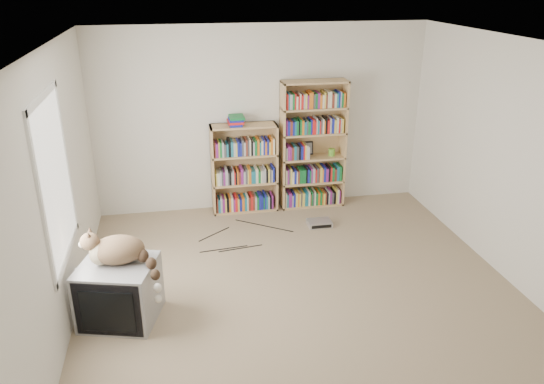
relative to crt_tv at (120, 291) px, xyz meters
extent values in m
cube|color=tan|center=(1.80, -0.05, -0.29)|extent=(4.50, 5.00, 0.01)
cube|color=silver|center=(1.80, 2.45, 0.96)|extent=(4.50, 0.02, 2.50)
cube|color=silver|center=(1.80, -2.55, 0.96)|extent=(4.50, 0.02, 2.50)
cube|color=silver|center=(-0.45, -0.05, 0.96)|extent=(0.02, 5.00, 2.50)
cube|color=silver|center=(4.05, -0.05, 0.96)|extent=(0.02, 5.00, 2.50)
cube|color=white|center=(1.80, -0.05, 2.21)|extent=(4.50, 5.00, 0.02)
cube|color=white|center=(-0.44, 0.15, 1.11)|extent=(0.02, 1.22, 1.52)
cube|color=gray|center=(0.00, -0.01, 0.00)|extent=(0.82, 0.77, 0.59)
cube|color=black|center=(-0.08, -0.29, 0.00)|extent=(0.60, 0.20, 0.54)
cube|color=black|center=(-0.09, -0.31, -0.01)|extent=(0.48, 0.15, 0.41)
cube|color=black|center=(0.03, 0.12, -0.01)|extent=(0.48, 0.43, 0.35)
ellipsoid|color=#322514|center=(0.03, 0.03, 0.43)|extent=(0.49, 0.32, 0.27)
ellipsoid|color=#322514|center=(0.15, 0.03, 0.42)|extent=(0.22, 0.24, 0.20)
ellipsoid|color=tan|center=(-0.14, 0.01, 0.42)|extent=(0.19, 0.19, 0.22)
ellipsoid|color=#322514|center=(-0.21, 0.02, 0.54)|extent=(0.17, 0.16, 0.16)
sphere|color=beige|center=(-0.27, 0.02, 0.52)|extent=(0.07, 0.07, 0.07)
cone|color=black|center=(-0.20, -0.02, 0.62)|extent=(0.06, 0.08, 0.08)
cone|color=black|center=(-0.20, 0.08, 0.62)|extent=(0.06, 0.08, 0.08)
cube|color=#A78153|center=(2.05, 2.29, 0.59)|extent=(0.03, 0.30, 1.77)
cube|color=#A78153|center=(2.91, 2.29, 0.59)|extent=(0.02, 0.30, 1.77)
cube|color=#A78153|center=(2.48, 2.43, 0.59)|extent=(0.89, 0.03, 1.77)
cube|color=#A78153|center=(2.48, 2.29, 1.47)|extent=(0.89, 0.30, 0.02)
cube|color=#A78153|center=(2.48, 2.29, -0.28)|extent=(0.89, 0.30, 0.03)
cube|color=#A78153|center=(2.48, 2.29, 0.07)|extent=(0.89, 0.30, 0.03)
cube|color=#A78153|center=(2.48, 2.29, 0.42)|extent=(0.89, 0.30, 0.02)
cube|color=#A78153|center=(2.48, 2.29, 0.77)|extent=(0.89, 0.30, 0.02)
cube|color=#A78153|center=(2.48, 2.29, 1.12)|extent=(0.89, 0.30, 0.02)
cube|color=red|center=(2.48, 2.29, -0.17)|extent=(0.81, 0.24, 0.19)
cube|color=#172099|center=(2.48, 2.29, 0.18)|extent=(0.81, 0.24, 0.19)
cube|color=#136C2F|center=(2.48, 2.29, 0.53)|extent=(0.81, 0.24, 0.19)
cube|color=beige|center=(2.48, 2.29, 0.88)|extent=(0.81, 0.24, 0.19)
cube|color=black|center=(2.48, 2.29, 1.23)|extent=(0.81, 0.24, 0.19)
cube|color=#A78153|center=(1.09, 2.29, 0.32)|extent=(0.02, 0.30, 1.22)
cube|color=#A78153|center=(1.95, 2.29, 0.32)|extent=(0.03, 0.30, 1.22)
cube|color=#A78153|center=(1.52, 2.43, 0.32)|extent=(0.89, 0.03, 1.22)
cube|color=#A78153|center=(1.52, 2.29, 0.92)|extent=(0.89, 0.30, 0.02)
cube|color=#A78153|center=(1.52, 2.29, -0.28)|extent=(0.89, 0.30, 0.03)
cube|color=#A78153|center=(1.52, 2.29, 0.12)|extent=(0.89, 0.30, 0.03)
cube|color=#A78153|center=(1.52, 2.29, 0.52)|extent=(0.89, 0.30, 0.02)
cube|color=red|center=(1.52, 2.29, -0.17)|extent=(0.81, 0.24, 0.19)
cube|color=#172099|center=(1.52, 2.29, 0.23)|extent=(0.81, 0.24, 0.19)
cube|color=#136C2F|center=(1.52, 2.29, 0.63)|extent=(0.81, 0.24, 0.19)
cube|color=red|center=(1.43, 2.31, 0.99)|extent=(0.21, 0.28, 0.12)
cylinder|color=#63AF32|center=(2.75, 2.29, 0.48)|extent=(0.09, 0.09, 0.10)
cube|color=black|center=(2.44, 2.39, 0.53)|extent=(0.14, 0.05, 0.19)
cube|color=silver|center=(2.41, 1.59, -0.26)|extent=(0.31, 0.22, 0.07)
cube|color=silver|center=(-0.44, 0.34, 0.03)|extent=(0.01, 0.08, 0.13)
camera|label=1|loc=(0.61, -4.46, 2.78)|focal=35.00mm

